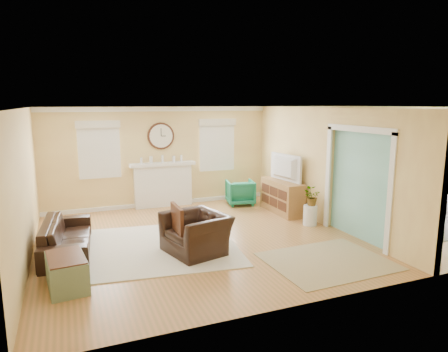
{
  "coord_description": "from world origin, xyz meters",
  "views": [
    {
      "loc": [
        -3.82,
        -7.25,
        2.69
      ],
      "look_at": [
        -0.8,
        0.3,
        1.2
      ],
      "focal_mm": 32.0,
      "sensor_mm": 36.0,
      "label": 1
    }
  ],
  "objects_px": {
    "sofa": "(67,236)",
    "credenza": "(282,196)",
    "green_chair": "(240,192)",
    "eames_chair": "(196,233)",
    "dining_table": "(391,205)"
  },
  "relations": [
    {
      "from": "sofa",
      "to": "credenza",
      "type": "relative_size",
      "value": 1.43
    },
    {
      "from": "eames_chair",
      "to": "dining_table",
      "type": "height_order",
      "value": "eames_chair"
    },
    {
      "from": "sofa",
      "to": "credenza",
      "type": "bearing_deg",
      "value": -74.89
    },
    {
      "from": "sofa",
      "to": "green_chair",
      "type": "bearing_deg",
      "value": -60.43
    },
    {
      "from": "green_chair",
      "to": "credenza",
      "type": "xyz_separation_m",
      "value": [
        0.64,
        -1.1,
        0.07
      ]
    },
    {
      "from": "sofa",
      "to": "green_chair",
      "type": "xyz_separation_m",
      "value": [
        4.37,
        2.04,
        0.03
      ]
    },
    {
      "from": "green_chair",
      "to": "credenza",
      "type": "distance_m",
      "value": 1.28
    },
    {
      "from": "green_chair",
      "to": "sofa",
      "type": "bearing_deg",
      "value": 36.53
    },
    {
      "from": "credenza",
      "to": "sofa",
      "type": "bearing_deg",
      "value": -169.48
    },
    {
      "from": "green_chair",
      "to": "dining_table",
      "type": "xyz_separation_m",
      "value": [
        2.71,
        -2.58,
        -0.0
      ]
    },
    {
      "from": "sofa",
      "to": "dining_table",
      "type": "relative_size",
      "value": 1.1
    },
    {
      "from": "eames_chair",
      "to": "dining_table",
      "type": "bearing_deg",
      "value": 78.93
    },
    {
      "from": "eames_chair",
      "to": "green_chair",
      "type": "relative_size",
      "value": 1.54
    },
    {
      "from": "eames_chair",
      "to": "green_chair",
      "type": "xyz_separation_m",
      "value": [
        2.18,
        2.92,
        -0.03
      ]
    },
    {
      "from": "green_chair",
      "to": "credenza",
      "type": "relative_size",
      "value": 0.51
    }
  ]
}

